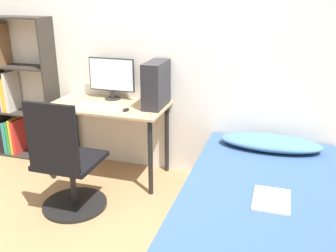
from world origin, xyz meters
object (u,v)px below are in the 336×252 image
bookshelf (14,94)px  bed (262,217)px  monitor (112,77)px  keyboard (100,107)px  pc_tower (156,84)px  office_chair (67,171)px

bookshelf → bed: 2.93m
monitor → keyboard: size_ratio=1.14×
monitor → pc_tower: pc_tower is taller
office_chair → pc_tower: (0.51, 0.80, 0.58)m
bed → pc_tower: pc_tower is taller
office_chair → pc_tower: 1.12m
bed → pc_tower: size_ratio=4.69×
bed → bookshelf: bearing=162.5°
keyboard → bed: bearing=-20.6°
pc_tower → keyboard: bearing=-157.0°
bookshelf → monitor: 1.20m
keyboard → pc_tower: (0.49, 0.21, 0.20)m
bookshelf → pc_tower: (1.68, -0.08, 0.25)m
office_chair → pc_tower: size_ratio=2.35×
office_chair → bed: 1.60m
monitor → office_chair: bearing=-90.4°
monitor → bed: bearing=-29.7°
bookshelf → bed: size_ratio=0.77×
keyboard → office_chair: bearing=-92.7°
office_chair → keyboard: 0.71m
bookshelf → keyboard: bookshelf is taller
bookshelf → monitor: size_ratio=3.19×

